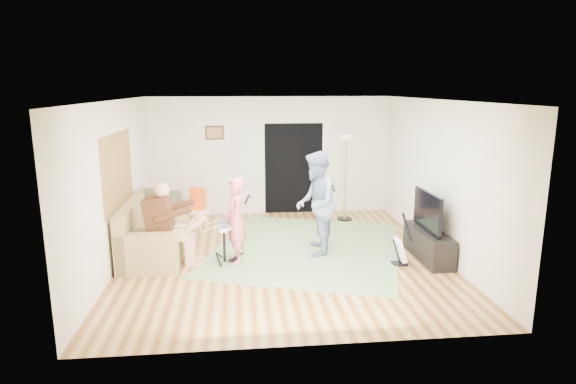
# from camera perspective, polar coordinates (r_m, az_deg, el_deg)

# --- Properties ---
(floor) EXTENTS (6.00, 6.00, 0.00)m
(floor) POSITION_cam_1_polar(r_m,az_deg,el_deg) (8.53, -0.68, -7.62)
(floor) COLOR brown
(floor) RESTS_ON ground
(walls) EXTENTS (5.50, 6.00, 2.70)m
(walls) POSITION_cam_1_polar(r_m,az_deg,el_deg) (8.16, -0.70, 1.32)
(walls) COLOR beige
(walls) RESTS_ON floor
(ceiling) EXTENTS (6.00, 6.00, 0.00)m
(ceiling) POSITION_cam_1_polar(r_m,az_deg,el_deg) (8.01, -0.73, 10.83)
(ceiling) COLOR white
(ceiling) RESTS_ON walls
(window_blinds) EXTENTS (0.00, 2.05, 2.05)m
(window_blinds) POSITION_cam_1_polar(r_m,az_deg,el_deg) (8.53, -19.54, 2.45)
(window_blinds) COLOR olive
(window_blinds) RESTS_ON walls
(doorway) EXTENTS (2.10, 0.00, 2.10)m
(doorway) POSITION_cam_1_polar(r_m,az_deg,el_deg) (11.20, 0.68, 2.80)
(doorway) COLOR black
(doorway) RESTS_ON walls
(picture_frame) EXTENTS (0.42, 0.03, 0.32)m
(picture_frame) POSITION_cam_1_polar(r_m,az_deg,el_deg) (11.03, -8.71, 6.96)
(picture_frame) COLOR #3F2314
(picture_frame) RESTS_ON walls
(area_rug) EXTENTS (4.26, 4.58, 0.02)m
(area_rug) POSITION_cam_1_polar(r_m,az_deg,el_deg) (8.94, 2.29, -6.61)
(area_rug) COLOR #5F814E
(area_rug) RESTS_ON floor
(sofa) EXTENTS (0.97, 2.35, 0.95)m
(sofa) POSITION_cam_1_polar(r_m,az_deg,el_deg) (8.96, -15.86, -4.97)
(sofa) COLOR #96804B
(sofa) RESTS_ON floor
(drummer) EXTENTS (0.91, 0.51, 1.40)m
(drummer) POSITION_cam_1_polar(r_m,az_deg,el_deg) (8.21, -13.67, -4.76)
(drummer) COLOR #492614
(drummer) RESTS_ON sofa
(drum_kit) EXTENTS (0.38, 0.69, 0.71)m
(drum_kit) POSITION_cam_1_polar(r_m,az_deg,el_deg) (8.21, -7.56, -6.24)
(drum_kit) COLOR black
(drum_kit) RESTS_ON floor
(singer) EXTENTS (0.43, 0.58, 1.45)m
(singer) POSITION_cam_1_polar(r_m,az_deg,el_deg) (8.08, -6.26, -3.41)
(singer) COLOR #DF616F
(singer) RESTS_ON floor
(microphone) EXTENTS (0.06, 0.06, 0.24)m
(microphone) POSITION_cam_1_polar(r_m,az_deg,el_deg) (7.99, -4.88, -0.91)
(microphone) COLOR black
(microphone) RESTS_ON singer
(guitarist) EXTENTS (0.84, 1.00, 1.83)m
(guitarist) POSITION_cam_1_polar(r_m,az_deg,el_deg) (8.40, 3.30, -1.42)
(guitarist) COLOR slate
(guitarist) RESTS_ON floor
(guitar_held) EXTENTS (0.18, 0.61, 0.26)m
(guitar_held) POSITION_cam_1_polar(r_m,az_deg,el_deg) (8.36, 4.68, 0.81)
(guitar_held) COLOR silver
(guitar_held) RESTS_ON guitarist
(guitar_spare) EXTENTS (0.32, 0.29, 0.89)m
(guitar_spare) POSITION_cam_1_polar(r_m,az_deg,el_deg) (8.28, 13.17, -6.71)
(guitar_spare) COLOR black
(guitar_spare) RESTS_ON floor
(torchiere_lamp) EXTENTS (0.34, 0.34, 1.88)m
(torchiere_lamp) POSITION_cam_1_polar(r_m,az_deg,el_deg) (10.61, 6.86, 3.49)
(torchiere_lamp) COLOR black
(torchiere_lamp) RESTS_ON floor
(dining_chair) EXTENTS (0.48, 0.50, 0.89)m
(dining_chair) POSITION_cam_1_polar(r_m,az_deg,el_deg) (10.09, -10.86, -2.77)
(dining_chair) COLOR beige
(dining_chair) RESTS_ON floor
(tv_cabinet) EXTENTS (0.40, 1.40, 0.50)m
(tv_cabinet) POSITION_cam_1_polar(r_m,az_deg,el_deg) (8.70, 16.28, -5.98)
(tv_cabinet) COLOR black
(tv_cabinet) RESTS_ON floor
(television) EXTENTS (0.06, 1.09, 0.66)m
(television) POSITION_cam_1_polar(r_m,az_deg,el_deg) (8.51, 16.21, -2.17)
(television) COLOR black
(television) RESTS_ON tv_cabinet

